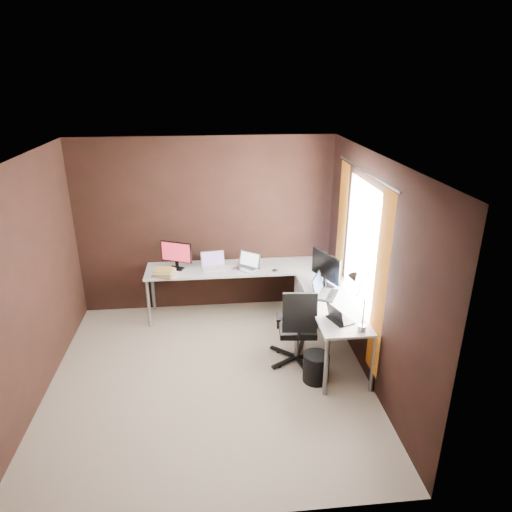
{
  "coord_description": "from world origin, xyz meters",
  "views": [
    {
      "loc": [
        0.09,
        -4.38,
        3.25
      ],
      "look_at": [
        0.63,
        0.95,
        1.11
      ],
      "focal_mm": 32.0,
      "sensor_mm": 36.0,
      "label": 1
    }
  ],
  "objects_px": {
    "office_chair": "(297,341)",
    "drawer_pedestal": "(312,302)",
    "monitor_right": "(326,268)",
    "laptop_white": "(213,264)",
    "laptop_black_small": "(338,317)",
    "desk_lamp": "(357,294)",
    "laptop_silver": "(248,265)",
    "book_stack": "(164,273)",
    "laptop_black_big": "(322,291)",
    "monitor_left": "(176,254)",
    "wastebasket": "(316,367)"
  },
  "relations": [
    {
      "from": "laptop_black_small",
      "to": "desk_lamp",
      "type": "xyz_separation_m",
      "value": [
        0.13,
        -0.16,
        0.36
      ]
    },
    {
      "from": "book_stack",
      "to": "office_chair",
      "type": "distance_m",
      "value": 2.01
    },
    {
      "from": "monitor_left",
      "to": "laptop_silver",
      "type": "relative_size",
      "value": 1.03
    },
    {
      "from": "desk_lamp",
      "to": "office_chair",
      "type": "relative_size",
      "value": 0.64
    },
    {
      "from": "laptop_black_big",
      "to": "desk_lamp",
      "type": "xyz_separation_m",
      "value": [
        0.15,
        -0.81,
        0.35
      ]
    },
    {
      "from": "drawer_pedestal",
      "to": "monitor_right",
      "type": "distance_m",
      "value": 0.79
    },
    {
      "from": "office_chair",
      "to": "wastebasket",
      "type": "bearing_deg",
      "value": -63.38
    },
    {
      "from": "office_chair",
      "to": "desk_lamp",
      "type": "bearing_deg",
      "value": -38.86
    },
    {
      "from": "laptop_silver",
      "to": "office_chair",
      "type": "xyz_separation_m",
      "value": [
        0.49,
        -1.22,
        -0.49
      ]
    },
    {
      "from": "monitor_right",
      "to": "office_chair",
      "type": "bearing_deg",
      "value": 117.23
    },
    {
      "from": "drawer_pedestal",
      "to": "laptop_white",
      "type": "height_order",
      "value": "laptop_white"
    },
    {
      "from": "drawer_pedestal",
      "to": "laptop_white",
      "type": "bearing_deg",
      "value": 164.79
    },
    {
      "from": "drawer_pedestal",
      "to": "book_stack",
      "type": "distance_m",
      "value": 2.07
    },
    {
      "from": "monitor_left",
      "to": "drawer_pedestal",
      "type": "bearing_deg",
      "value": 12.03
    },
    {
      "from": "laptop_white",
      "to": "office_chair",
      "type": "distance_m",
      "value": 1.68
    },
    {
      "from": "monitor_right",
      "to": "laptop_white",
      "type": "distance_m",
      "value": 1.61
    },
    {
      "from": "office_chair",
      "to": "drawer_pedestal",
      "type": "bearing_deg",
      "value": 73.11
    },
    {
      "from": "book_stack",
      "to": "desk_lamp",
      "type": "xyz_separation_m",
      "value": [
        2.13,
        -1.58,
        0.36
      ]
    },
    {
      "from": "drawer_pedestal",
      "to": "laptop_silver",
      "type": "bearing_deg",
      "value": 161.58
    },
    {
      "from": "laptop_black_small",
      "to": "book_stack",
      "type": "xyz_separation_m",
      "value": [
        -2.0,
        1.42,
        -0.0
      ]
    },
    {
      "from": "wastebasket",
      "to": "laptop_white",
      "type": "bearing_deg",
      "value": 123.56
    },
    {
      "from": "monitor_left",
      "to": "monitor_right",
      "type": "distance_m",
      "value": 2.06
    },
    {
      "from": "laptop_silver",
      "to": "desk_lamp",
      "type": "xyz_separation_m",
      "value": [
        1.0,
        -1.71,
        0.35
      ]
    },
    {
      "from": "drawer_pedestal",
      "to": "monitor_left",
      "type": "bearing_deg",
      "value": 168.19
    },
    {
      "from": "desk_lamp",
      "to": "wastebasket",
      "type": "height_order",
      "value": "desk_lamp"
    },
    {
      "from": "laptop_silver",
      "to": "laptop_black_big",
      "type": "relative_size",
      "value": 0.89
    },
    {
      "from": "laptop_black_small",
      "to": "wastebasket",
      "type": "height_order",
      "value": "laptop_black_small"
    },
    {
      "from": "drawer_pedestal",
      "to": "laptop_black_small",
      "type": "xyz_separation_m",
      "value": [
        -0.0,
        -1.26,
        0.47
      ]
    },
    {
      "from": "laptop_black_small",
      "to": "monitor_left",
      "type": "bearing_deg",
      "value": 28.21
    },
    {
      "from": "monitor_right",
      "to": "laptop_black_big",
      "type": "bearing_deg",
      "value": 134.86
    },
    {
      "from": "laptop_black_big",
      "to": "laptop_black_small",
      "type": "bearing_deg",
      "value": -151.19
    },
    {
      "from": "laptop_white",
      "to": "office_chair",
      "type": "relative_size",
      "value": 0.35
    },
    {
      "from": "laptop_silver",
      "to": "book_stack",
      "type": "distance_m",
      "value": 1.14
    },
    {
      "from": "monitor_left",
      "to": "office_chair",
      "type": "bearing_deg",
      "value": -18.0
    },
    {
      "from": "monitor_right",
      "to": "book_stack",
      "type": "distance_m",
      "value": 2.15
    },
    {
      "from": "drawer_pedestal",
      "to": "laptop_black_small",
      "type": "height_order",
      "value": "laptop_black_small"
    },
    {
      "from": "laptop_silver",
      "to": "book_stack",
      "type": "bearing_deg",
      "value": -135.62
    },
    {
      "from": "laptop_black_big",
      "to": "office_chair",
      "type": "relative_size",
      "value": 0.46
    },
    {
      "from": "drawer_pedestal",
      "to": "desk_lamp",
      "type": "bearing_deg",
      "value": -84.97
    },
    {
      "from": "drawer_pedestal",
      "to": "office_chair",
      "type": "distance_m",
      "value": 1.0
    },
    {
      "from": "monitor_right",
      "to": "laptop_white",
      "type": "bearing_deg",
      "value": 38.73
    },
    {
      "from": "desk_lamp",
      "to": "office_chair",
      "type": "xyz_separation_m",
      "value": [
        -0.51,
        0.5,
        -0.84
      ]
    },
    {
      "from": "laptop_silver",
      "to": "laptop_black_small",
      "type": "bearing_deg",
      "value": -23.01
    },
    {
      "from": "laptop_black_small",
      "to": "desk_lamp",
      "type": "height_order",
      "value": "desk_lamp"
    },
    {
      "from": "laptop_black_big",
      "to": "desk_lamp",
      "type": "distance_m",
      "value": 0.89
    },
    {
      "from": "laptop_white",
      "to": "laptop_silver",
      "type": "xyz_separation_m",
      "value": [
        0.47,
        -0.08,
        0.0
      ]
    },
    {
      "from": "drawer_pedestal",
      "to": "laptop_silver",
      "type": "relative_size",
      "value": 1.47
    },
    {
      "from": "monitor_left",
      "to": "laptop_white",
      "type": "bearing_deg",
      "value": 21.5
    },
    {
      "from": "monitor_right",
      "to": "desk_lamp",
      "type": "bearing_deg",
      "value": 159.85
    },
    {
      "from": "monitor_right",
      "to": "office_chair",
      "type": "distance_m",
      "value": 0.99
    }
  ]
}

